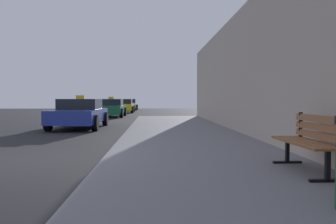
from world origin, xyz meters
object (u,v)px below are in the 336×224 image
Objects in this scene: bench at (311,138)px; car_white at (129,105)px; car_yellow at (123,106)px; car_blue at (80,113)px; car_green at (111,108)px.

car_white reaches higher than bench.
bench is at bearing 100.97° from car_yellow.
bench is 0.40× the size of car_yellow.
car_yellow is 7.46m from car_white.
car_yellow is (0.40, 16.97, -0.00)m from car_blue.
car_blue is (-5.65, 10.10, -0.01)m from bench.
car_green is 7.24m from car_yellow.
car_white is at bearing -90.94° from car_green.
car_blue reaches higher than car_white.
car_white is at bearing -90.97° from car_blue.
car_green is at bearing 89.06° from car_white.
car_yellow is at bearing -91.83° from car_green.
car_yellow is (0.23, 7.23, -0.00)m from car_green.
car_green is (0.17, 9.74, -0.00)m from car_blue.
bench is 11.58m from car_blue.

